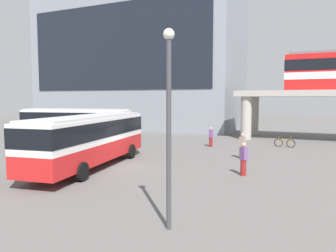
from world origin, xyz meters
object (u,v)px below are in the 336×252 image
Objects in this scene: station_building at (139,60)px; bus_main at (90,136)px; pedestrian_near_building at (211,138)px; bus_secondary at (76,121)px; bicycle_orange at (285,143)px; pedestrian_by_bike_rack at (242,147)px; pedestrian_at_kerb at (243,160)px.

station_building is 2.63× the size of bus_main.
bus_secondary is at bearing -172.37° from pedestrian_near_building.
pedestrian_by_bike_rack is (-2.31, -7.11, 0.50)m from bicycle_orange.
pedestrian_at_kerb is at bearing -50.89° from station_building.
pedestrian_by_bike_rack is 1.05× the size of pedestrian_near_building.
bicycle_orange is 7.49m from pedestrian_by_bike_rack.
bus_main reaches higher than pedestrian_by_bike_rack.
station_building is at bearing 135.23° from pedestrian_near_building.
bus_main is 13.19m from bus_secondary.
bus_main is at bearing -66.85° from station_building.
pedestrian_near_building is (15.94, -15.82, -9.23)m from station_building.
station_building is 30.61m from bus_main.
bus_secondary reaches higher than pedestrian_by_bike_rack.
station_building is 27.40m from bicycle_orange.
bicycle_orange is at bearing 12.50° from bus_secondary.
pedestrian_near_building reaches higher than bicycle_orange.
station_building is at bearing 98.03° from bus_secondary.
pedestrian_by_bike_rack is at bearing 40.07° from bus_main.
bus_main and bus_secondary have the same top height.
pedestrian_by_bike_rack is at bearing 101.69° from pedestrian_at_kerb.
bus_main is at bearing -110.94° from pedestrian_near_building.
bus_main is at bearing -126.67° from bicycle_orange.
pedestrian_near_building is (-5.96, -2.51, 0.45)m from bicycle_orange.
bicycle_orange is at bearing 22.78° from pedestrian_near_building.
station_building reaches higher than pedestrian_by_bike_rack.
pedestrian_at_kerb is (18.14, -7.76, -1.12)m from bus_secondary.
pedestrian_at_kerb reaches higher than pedestrian_near_building.
pedestrian_at_kerb is at bearing -63.89° from pedestrian_near_building.
pedestrian_near_building is at bearing 7.63° from bus_secondary.
bicycle_orange is 12.14m from pedestrian_at_kerb.
station_building is 17.23× the size of pedestrian_near_building.
station_building reaches higher than bus_main.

